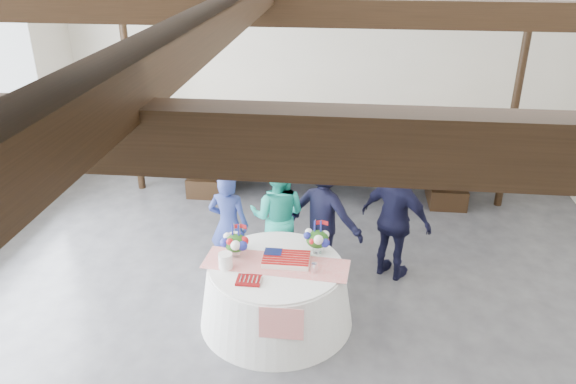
# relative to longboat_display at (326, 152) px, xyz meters

# --- Properties ---
(wall_back) EXTENTS (10.00, 0.02, 4.50)m
(wall_back) POSITION_rel_longboat_display_xyz_m (-0.20, 0.90, 1.32)
(wall_back) COLOR silver
(wall_back) RESTS_ON ground
(pavilion_structure) EXTENTS (9.80, 11.76, 4.50)m
(pavilion_structure) POSITION_rel_longboat_display_xyz_m (-0.20, -4.24, 3.08)
(pavilion_structure) COLOR black
(pavilion_structure) RESTS_ON ground
(longboat_display) EXTENTS (7.74, 1.55, 1.45)m
(longboat_display) POSITION_rel_longboat_display_xyz_m (0.00, 0.00, 0.00)
(longboat_display) COLOR black
(longboat_display) RESTS_ON ground
(banquet_table) EXTENTS (2.02, 2.02, 0.87)m
(banquet_table) POSITION_rel_longboat_display_xyz_m (-0.44, -3.90, -0.50)
(banquet_table) COLOR silver
(banquet_table) RESTS_ON ground
(tabletop_items) EXTENTS (1.91, 1.04, 0.40)m
(tabletop_items) POSITION_rel_longboat_display_xyz_m (-0.51, -3.74, 0.09)
(tabletop_items) COLOR red
(tabletop_items) RESTS_ON banquet_table
(guest_woman_blue) EXTENTS (0.64, 0.46, 1.65)m
(guest_woman_blue) POSITION_rel_longboat_display_xyz_m (-1.27, -2.86, -0.10)
(guest_woman_blue) COLOR navy
(guest_woman_blue) RESTS_ON ground
(guest_woman_teal) EXTENTS (0.93, 0.75, 1.79)m
(guest_woman_teal) POSITION_rel_longboat_display_xyz_m (-0.58, -2.64, -0.03)
(guest_woman_teal) COLOR #22B29B
(guest_woman_teal) RESTS_ON ground
(guest_man_left) EXTENTS (1.42, 1.20, 1.91)m
(guest_man_left) POSITION_rel_longboat_display_xyz_m (0.12, -2.54, 0.03)
(guest_man_left) COLOR black
(guest_man_left) RESTS_ON ground
(guest_man_right) EXTENTS (1.18, 0.98, 1.88)m
(guest_man_right) POSITION_rel_longboat_display_xyz_m (1.15, -2.65, 0.01)
(guest_man_right) COLOR black
(guest_man_right) RESTS_ON ground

